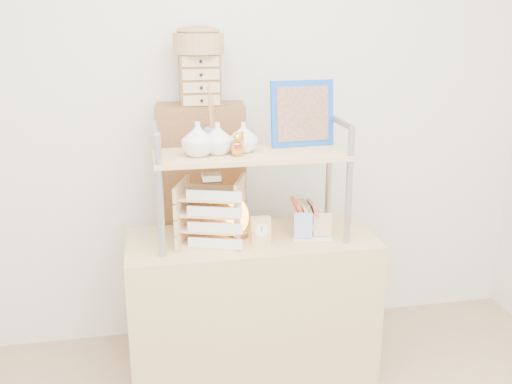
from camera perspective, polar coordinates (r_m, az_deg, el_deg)
room_shell at (r=1.79m, az=4.31°, el=14.61°), size 3.42×3.41×2.61m
desk at (r=2.93m, az=-0.44°, el=-11.40°), size 1.20×0.50×0.75m
cabinet at (r=3.12m, az=-5.28°, el=-3.63°), size 0.47×0.28×1.35m
hutch at (r=2.65m, az=-1.02°, el=4.24°), size 0.90×0.34×0.74m
letter_tray at (r=2.69m, az=-4.44°, el=-2.28°), size 0.34×0.33×0.33m
salt_lamp at (r=2.76m, az=-1.91°, el=-2.56°), size 0.12×0.12×0.19m
desk_clock at (r=2.68m, az=0.50°, el=-3.82°), size 0.09×0.04×0.13m
postcard_stand at (r=2.75m, az=5.67°, el=-3.95°), size 0.19×0.09×0.13m
drawer_chest at (r=2.91m, az=-5.66°, el=11.12°), size 0.20×0.16×0.25m
woven_basket at (r=2.90m, az=-5.77°, el=14.57°), size 0.25×0.25×0.10m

